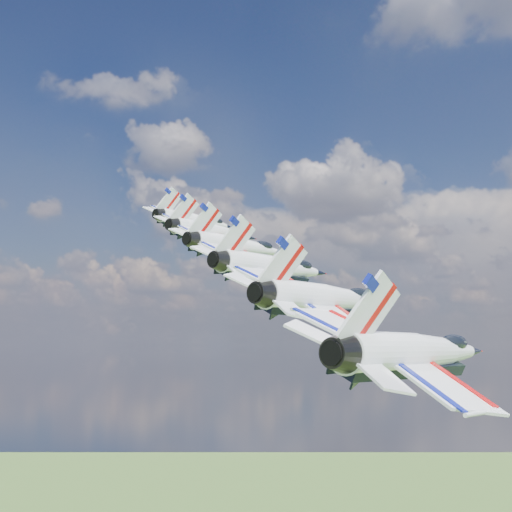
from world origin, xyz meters
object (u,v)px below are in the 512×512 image
Objects in this scene: jet_0 at (197,221)px; jet_3 at (275,267)px; jet_1 at (215,232)px; jet_2 at (240,247)px; jet_5 at (419,352)px; jet_4 at (328,299)px.

jet_0 is 37.61m from jet_3.
jet_1 reaches higher than jet_2.
jet_3 is 25.07m from jet_5.
jet_5 is (38.08, -29.78, -13.31)m from jet_1.
jet_4 is at bearing -33.54° from jet_0.
jet_0 is 1.00× the size of jet_1.
jet_0 reaches higher than jet_3.
jet_1 is at bearing 146.46° from jet_5.
jet_2 is (9.52, -7.44, -3.33)m from jet_1.
jet_0 is 25.07m from jet_2.
jet_5 is (47.60, -37.22, -16.64)m from jet_0.
jet_4 is 1.00× the size of jet_5.
jet_0 reaches higher than jet_4.
jet_5 is at bearing -33.54° from jet_1.
jet_0 is 1.00× the size of jet_4.
jet_4 is at bearing 146.46° from jet_5.
jet_0 is 12.54m from jet_1.
jet_2 is 25.07m from jet_4.
jet_1 is 1.00× the size of jet_5.
jet_4 is (38.08, -29.78, -13.31)m from jet_0.
jet_2 is at bearing -33.54° from jet_0.
jet_2 is 1.00× the size of jet_5.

